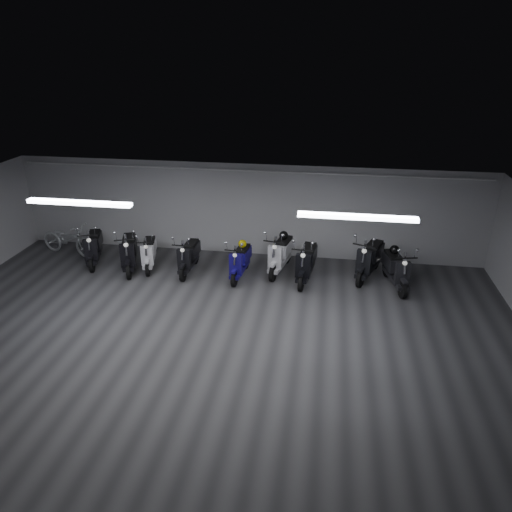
% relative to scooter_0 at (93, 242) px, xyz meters
% --- Properties ---
extents(floor, '(14.00, 10.00, 0.01)m').
position_rel_scooter_0_xyz_m(floor, '(4.28, -3.59, -0.69)').
color(floor, '#363538').
rests_on(floor, ground).
extents(ceiling, '(14.00, 10.00, 0.01)m').
position_rel_scooter_0_xyz_m(ceiling, '(4.28, -3.59, 2.12)').
color(ceiling, slate).
rests_on(ceiling, ground).
extents(back_wall, '(14.00, 0.01, 2.80)m').
position_rel_scooter_0_xyz_m(back_wall, '(4.28, 1.42, 0.72)').
color(back_wall, '#ACACAF').
rests_on(back_wall, ground).
extents(front_wall, '(14.00, 0.01, 2.80)m').
position_rel_scooter_0_xyz_m(front_wall, '(4.28, -8.59, 0.72)').
color(front_wall, '#ACACAF').
rests_on(front_wall, ground).
extents(fluor_strip_left, '(2.40, 0.18, 0.08)m').
position_rel_scooter_0_xyz_m(fluor_strip_left, '(1.28, -2.59, 2.06)').
color(fluor_strip_left, white).
rests_on(fluor_strip_left, ceiling).
extents(fluor_strip_right, '(2.40, 0.18, 0.08)m').
position_rel_scooter_0_xyz_m(fluor_strip_right, '(7.28, -2.59, 2.06)').
color(fluor_strip_right, white).
rests_on(fluor_strip_right, ceiling).
extents(conduit, '(13.60, 0.05, 0.05)m').
position_rel_scooter_0_xyz_m(conduit, '(4.28, 1.33, 1.94)').
color(conduit, white).
rests_on(conduit, back_wall).
extents(scooter_0, '(1.16, 1.94, 1.37)m').
position_rel_scooter_0_xyz_m(scooter_0, '(0.00, 0.00, 0.00)').
color(scooter_0, black).
rests_on(scooter_0, floor).
extents(scooter_1, '(1.22, 2.02, 1.43)m').
position_rel_scooter_0_xyz_m(scooter_1, '(1.19, -0.23, 0.03)').
color(scooter_1, black).
rests_on(scooter_1, floor).
extents(scooter_2, '(0.94, 1.75, 1.24)m').
position_rel_scooter_0_xyz_m(scooter_2, '(1.70, -0.04, -0.07)').
color(scooter_2, silver).
rests_on(scooter_2, floor).
extents(scooter_3, '(0.61, 1.74, 1.29)m').
position_rel_scooter_0_xyz_m(scooter_3, '(2.92, -0.15, -0.04)').
color(scooter_3, black).
rests_on(scooter_3, floor).
extents(scooter_4, '(0.73, 1.76, 1.27)m').
position_rel_scooter_0_xyz_m(scooter_4, '(4.41, -0.25, -0.05)').
color(scooter_4, navy).
rests_on(scooter_4, floor).
extents(scooter_6, '(1.01, 2.01, 1.43)m').
position_rel_scooter_0_xyz_m(scooter_6, '(5.46, 0.27, 0.03)').
color(scooter_6, silver).
rests_on(scooter_6, floor).
extents(scooter_7, '(0.88, 1.98, 1.42)m').
position_rel_scooter_0_xyz_m(scooter_7, '(6.21, -0.16, 0.03)').
color(scooter_7, black).
rests_on(scooter_7, floor).
extents(scooter_8, '(1.33, 2.08, 1.47)m').
position_rel_scooter_0_xyz_m(scooter_8, '(7.91, 0.28, 0.05)').
color(scooter_8, black).
rests_on(scooter_8, floor).
extents(scooter_9, '(1.00, 1.92, 1.36)m').
position_rel_scooter_0_xyz_m(scooter_9, '(8.56, -0.17, -0.00)').
color(scooter_9, black).
rests_on(scooter_9, floor).
extents(bicycle, '(2.00, 1.11, 1.23)m').
position_rel_scooter_0_xyz_m(bicycle, '(-1.09, 0.49, -0.07)').
color(bicycle, silver).
rests_on(bicycle, floor).
extents(helmet_0, '(0.25, 0.25, 0.25)m').
position_rel_scooter_0_xyz_m(helmet_0, '(8.50, 0.07, 0.28)').
color(helmet_0, black).
rests_on(helmet_0, scooter_9).
extents(helmet_1, '(0.25, 0.25, 0.25)m').
position_rel_scooter_0_xyz_m(helmet_1, '(5.51, 0.53, 0.32)').
color(helmet_1, black).
rests_on(helmet_1, scooter_6).
extents(helmet_2, '(0.23, 0.23, 0.23)m').
position_rel_scooter_0_xyz_m(helmet_2, '(4.43, -0.01, 0.22)').
color(helmet_2, '#C2B10B').
rests_on(helmet_2, scooter_4).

